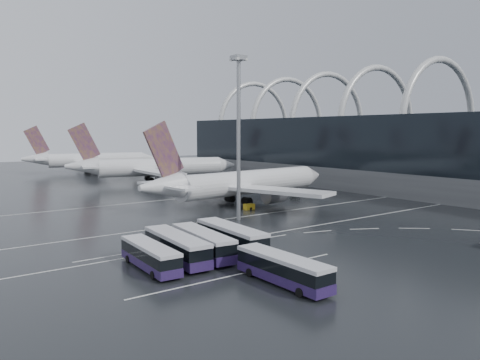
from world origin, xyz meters
TOP-DOWN VIEW (x-y plane):
  - ground at (0.00, 0.00)m, footprint 420.00×420.00m
  - terminal at (61.56, 19.84)m, footprint 42.00×160.00m
  - lane_marking_near at (0.00, -2.00)m, footprint 120.00×0.25m
  - lane_marking_mid at (0.00, 12.00)m, footprint 120.00×0.25m
  - lane_marking_far at (0.00, 40.00)m, footprint 120.00×0.25m
  - bus_bay_line_south at (-24.00, -16.00)m, footprint 28.00×0.25m
  - bus_bay_line_north at (-24.00, 0.00)m, footprint 28.00×0.25m
  - airliner_main at (6.39, 24.66)m, footprint 53.10×46.30m
  - airliner_gate_b at (9.97, 75.86)m, footprint 52.84×46.80m
  - airliner_gate_c at (7.31, 125.70)m, footprint 50.72×46.17m
  - bus_row_near_a at (-31.47, -8.15)m, footprint 3.35×12.11m
  - bus_row_near_b at (-27.36, -7.05)m, footprint 4.04×13.68m
  - bus_row_near_c at (-23.56, -7.05)m, footprint 4.34×13.42m
  - bus_row_near_d at (-18.98, -6.92)m, footprint 4.01×13.92m
  - bus_row_far_b at (-22.69, -21.47)m, footprint 3.02×12.45m
  - floodlight_mast at (-5.07, 10.19)m, footprint 2.24×2.24m
  - gse_cart_belly_c at (3.21, 17.77)m, footprint 2.14×1.27m
  - gse_cart_belly_d at (29.91, 28.36)m, footprint 1.88×1.11m
  - gse_cart_belly_e at (19.44, 31.25)m, footprint 2.07×1.22m

SIDE VIEW (x-z plane):
  - ground at x=0.00m, z-range 0.00..0.00m
  - lane_marking_near at x=0.00m, z-range 0.00..0.01m
  - lane_marking_mid at x=0.00m, z-range 0.00..0.01m
  - lane_marking_far at x=0.00m, z-range 0.00..0.01m
  - bus_bay_line_south at x=-24.00m, z-range 0.00..0.01m
  - bus_bay_line_north at x=-24.00m, z-range 0.00..0.01m
  - gse_cart_belly_d at x=29.91m, z-range 0.00..1.03m
  - gse_cart_belly_e at x=19.44m, z-range 0.00..1.13m
  - gse_cart_belly_c at x=3.21m, z-range 0.00..1.17m
  - bus_row_near_a at x=-31.47m, z-range 0.15..3.10m
  - bus_row_far_b at x=-22.69m, z-range 0.15..3.21m
  - bus_row_near_c at x=-23.56m, z-range 0.16..3.41m
  - bus_row_near_b at x=-27.36m, z-range 0.16..3.49m
  - bus_row_near_d at x=-18.98m, z-range 0.17..3.55m
  - airliner_main at x=6.39m, z-range -4.49..13.49m
  - airliner_gate_c at x=7.31m, z-range -4.52..13.58m
  - airliner_gate_b at x=9.97m, z-range -4.63..13.90m
  - terminal at x=61.56m, z-range -6.58..28.32m
  - floodlight_mast at x=-5.07m, z-range 3.77..32.98m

